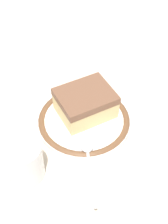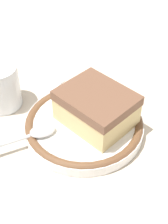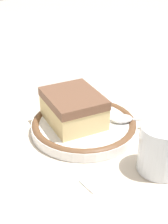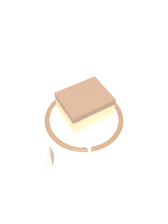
% 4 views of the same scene
% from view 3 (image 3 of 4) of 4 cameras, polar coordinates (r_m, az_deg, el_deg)
% --- Properties ---
extents(ground_plane, '(2.40, 2.40, 0.00)m').
position_cam_3_polar(ground_plane, '(0.52, -1.66, -5.56)').
color(ground_plane, '#B7B2A8').
extents(placemat, '(0.54, 0.38, 0.00)m').
position_cam_3_polar(placemat, '(0.52, -1.66, -5.49)').
color(placemat, beige).
rests_on(placemat, ground_plane).
extents(plate, '(0.18, 0.18, 0.02)m').
position_cam_3_polar(plate, '(0.55, -0.00, -2.37)').
color(plate, white).
rests_on(plate, placemat).
extents(cake_slice, '(0.10, 0.11, 0.05)m').
position_cam_3_polar(cake_slice, '(0.53, -1.90, 0.70)').
color(cake_slice, beige).
rests_on(cake_slice, plate).
extents(spoon, '(0.13, 0.08, 0.01)m').
position_cam_3_polar(spoon, '(0.55, 8.28, -1.14)').
color(spoon, silver).
rests_on(spoon, plate).
extents(cup, '(0.06, 0.06, 0.07)m').
position_cam_3_polar(cup, '(0.46, 13.36, -6.71)').
color(cup, silver).
rests_on(cup, placemat).
extents(napkin, '(0.12, 0.13, 0.00)m').
position_cam_3_polar(napkin, '(0.70, 7.01, 4.23)').
color(napkin, white).
rests_on(napkin, placemat).
extents(sugar_packet, '(0.05, 0.03, 0.01)m').
position_cam_3_polar(sugar_packet, '(0.45, 2.85, -11.49)').
color(sugar_packet, white).
rests_on(sugar_packet, placemat).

